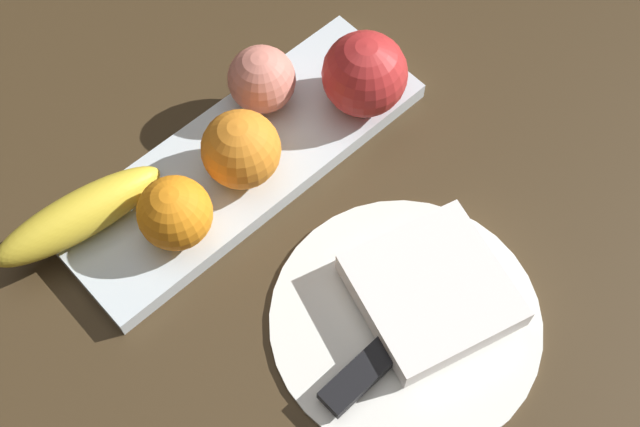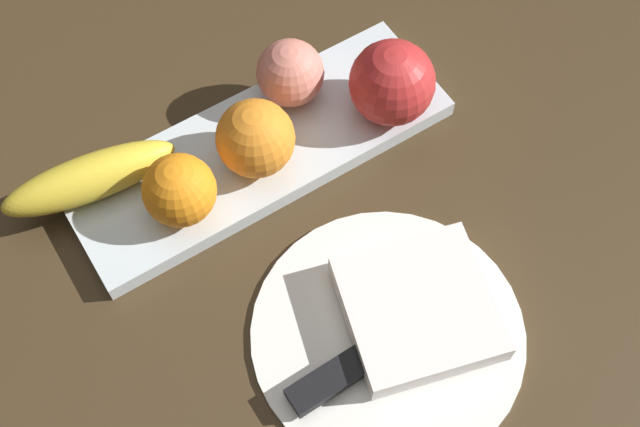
% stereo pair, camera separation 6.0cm
% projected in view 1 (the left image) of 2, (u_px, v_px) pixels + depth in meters
% --- Properties ---
extents(ground_plane, '(2.40, 2.40, 0.00)m').
position_uv_depth(ground_plane, '(211.00, 180.00, 0.76)').
color(ground_plane, '#3C2C19').
extents(fruit_tray, '(0.36, 0.12, 0.02)m').
position_uv_depth(fruit_tray, '(242.00, 160.00, 0.76)').
color(fruit_tray, silver).
rests_on(fruit_tray, ground_plane).
extents(apple, '(0.08, 0.08, 0.08)m').
position_uv_depth(apple, '(365.00, 74.00, 0.74)').
color(apple, red).
rests_on(apple, fruit_tray).
extents(banana, '(0.16, 0.06, 0.04)m').
position_uv_depth(banana, '(79.00, 216.00, 0.70)').
color(banana, yellow).
rests_on(banana, fruit_tray).
extents(orange_near_apple, '(0.06, 0.06, 0.06)m').
position_uv_depth(orange_near_apple, '(175.00, 213.00, 0.68)').
color(orange_near_apple, orange).
rests_on(orange_near_apple, fruit_tray).
extents(orange_near_banana, '(0.07, 0.07, 0.07)m').
position_uv_depth(orange_near_banana, '(241.00, 149.00, 0.71)').
color(orange_near_banana, orange).
rests_on(orange_near_banana, fruit_tray).
extents(peach, '(0.06, 0.06, 0.06)m').
position_uv_depth(peach, '(262.00, 79.00, 0.75)').
color(peach, '#D97D6B').
rests_on(peach, fruit_tray).
extents(dinner_plate, '(0.23, 0.23, 0.01)m').
position_uv_depth(dinner_plate, '(406.00, 319.00, 0.69)').
color(dinner_plate, white).
rests_on(dinner_plate, ground_plane).
extents(folded_napkin, '(0.15, 0.15, 0.02)m').
position_uv_depth(folded_napkin, '(432.00, 290.00, 0.68)').
color(folded_napkin, white).
rests_on(folded_napkin, dinner_plate).
extents(knife, '(0.18, 0.03, 0.01)m').
position_uv_depth(knife, '(381.00, 356.00, 0.66)').
color(knife, silver).
rests_on(knife, dinner_plate).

